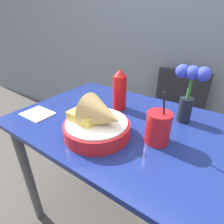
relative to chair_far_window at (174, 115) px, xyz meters
name	(u,v)px	position (x,y,z in m)	size (l,w,h in m)	color
ground_plane	(116,216)	(-0.10, -0.71, -0.52)	(12.00, 12.00, 0.00)	#4C4742
wall_window	(187,6)	(-0.10, 0.21, 0.78)	(7.00, 0.06, 2.60)	slate
dining_table	(117,141)	(-0.10, -0.71, 0.13)	(0.98, 0.72, 0.78)	navy
chair_far_window	(174,115)	(0.00, 0.00, 0.00)	(0.40, 0.40, 0.87)	black
food_basket	(99,123)	(-0.08, -0.87, 0.32)	(0.27, 0.27, 0.18)	red
ketchup_bottle	(120,90)	(-0.15, -0.60, 0.36)	(0.07, 0.07, 0.22)	red
drink_cup	(158,129)	(0.13, -0.77, 0.32)	(0.10, 0.10, 0.22)	red
flower_vase	(189,89)	(0.17, -0.54, 0.42)	(0.14, 0.06, 0.26)	black
napkin	(38,114)	(-0.46, -0.90, 0.26)	(0.15, 0.12, 0.01)	white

